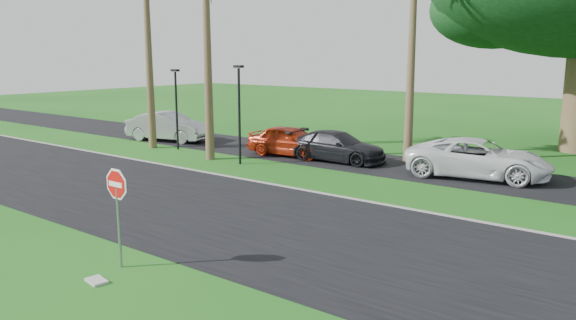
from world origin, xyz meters
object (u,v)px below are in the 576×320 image
Objects in this scene: car_silver at (169,127)px; car_minivan at (478,159)px; stop_sign_near at (117,197)px; car_red at (291,141)px; car_dark at (337,147)px.

car_silver is 18.19m from car_minivan.
stop_sign_near is 20.41m from car_silver.
car_minivan is (9.33, 0.76, 0.04)m from car_red.
stop_sign_near is 15.79m from car_minivan.
car_silver is at bearing 90.03° from car_dark.
car_silver reaches higher than car_red.
car_dark is 6.74m from car_minivan.
car_minivan is at bearing 77.18° from stop_sign_near.
car_red is at bearing 84.12° from car_minivan.
stop_sign_near is 15.76m from car_red.
car_minivan is at bearing -91.68° from car_red.
stop_sign_near is 0.45× the size of car_minivan.
stop_sign_near is 0.53× the size of car_dark.
stop_sign_near reaches higher than car_dark.
car_red is (8.83, 0.45, -0.07)m from car_silver.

